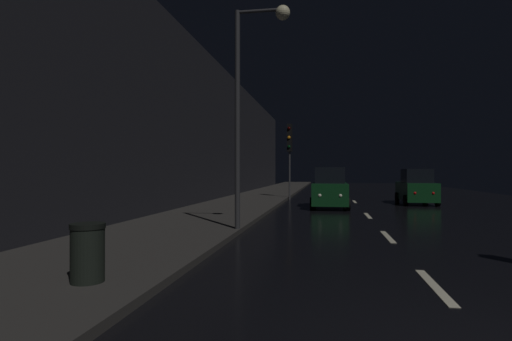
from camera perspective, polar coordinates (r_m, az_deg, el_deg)
name	(u,v)px	position (r m, az deg, el deg)	size (l,w,h in m)	color
ground	(352,200)	(28.80, 13.27, -3.97)	(25.50, 84.00, 0.02)	black
sidewalk_left	(258,197)	(29.13, 0.27, -3.76)	(4.40, 84.00, 0.15)	#33302D
building_facade_left	(209,130)	(26.37, -6.60, 5.57)	(0.80, 63.00, 9.08)	black
lane_centerline	(373,222)	(16.29, 16.01, -6.84)	(0.16, 21.58, 0.01)	beige
traffic_light_far_left	(290,144)	(28.30, 4.69, 3.67)	(0.35, 0.48, 5.19)	#38383A
streetlamp_overhead	(253,83)	(12.76, -0.49, 12.09)	(1.70, 0.44, 6.91)	#2D2D30
trash_bin_curbside	(88,252)	(7.13, -22.38, -10.49)	(0.55, 0.55, 0.93)	black
car_approaching_headlights	(330,189)	(21.96, 10.22, -2.58)	(1.95, 4.23, 2.13)	#0F3819
car_parked_right_far	(416,188)	(25.85, 21.40, -2.28)	(1.89, 4.09, 2.06)	#0F3819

